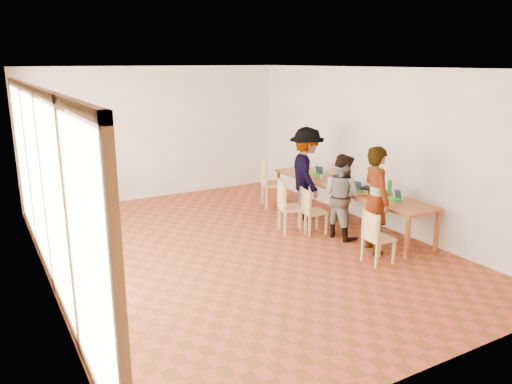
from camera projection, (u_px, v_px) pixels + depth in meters
ground at (239, 249)px, 8.50m from camera, size 8.00×8.00×0.00m
wall_back at (157, 133)px, 11.48m from camera, size 6.00×0.10×3.00m
wall_front at (433, 235)px, 4.76m from camera, size 6.00×0.10×3.00m
wall_right at (376, 147)px, 9.56m from camera, size 0.10×8.00×3.00m
window_wall at (43, 184)px, 6.70m from camera, size 0.10×8.00×3.00m
ceiling at (237, 67)px, 7.73m from camera, size 6.00×8.00×0.04m
communal_table at (347, 188)px, 9.71m from camera, size 0.80×4.00×0.75m
side_table at (75, 186)px, 10.04m from camera, size 0.90×0.90×0.75m
chair_near at (375, 232)px, 7.77m from camera, size 0.42×0.42×0.45m
chair_mid at (310, 206)px, 9.13m from camera, size 0.45×0.45×0.46m
chair_far at (287, 201)px, 9.19m from camera, size 0.57×0.57×0.52m
chair_empty at (269, 178)px, 10.87m from camera, size 0.61×0.61×0.55m
chair_spare at (84, 231)px, 7.60m from camera, size 0.61×0.61×0.51m
person_near at (376, 200)px, 8.20m from camera, size 0.59×0.74×1.79m
person_mid at (342, 196)px, 8.91m from camera, size 0.69×0.83×1.53m
person_far at (306, 174)px, 9.90m from camera, size 1.08×1.37×1.86m
laptop_near at (396, 196)px, 8.73m from camera, size 0.24×0.27×0.21m
laptop_mid at (356, 188)px, 9.32m from camera, size 0.30×0.31×0.22m
laptop_far at (318, 172)px, 10.60m from camera, size 0.29×0.31×0.22m
yellow_mug at (365, 193)px, 9.00m from camera, size 0.15×0.15×0.09m
green_bottle at (390, 188)px, 8.98m from camera, size 0.07×0.07×0.28m
clear_glass at (321, 177)px, 10.27m from camera, size 0.07×0.07×0.09m
condiment_cup at (373, 196)px, 8.87m from camera, size 0.08×0.08×0.06m
pink_phone at (361, 195)px, 9.05m from camera, size 0.05×0.10×0.01m
black_pouch at (368, 190)px, 9.23m from camera, size 0.16×0.26×0.09m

